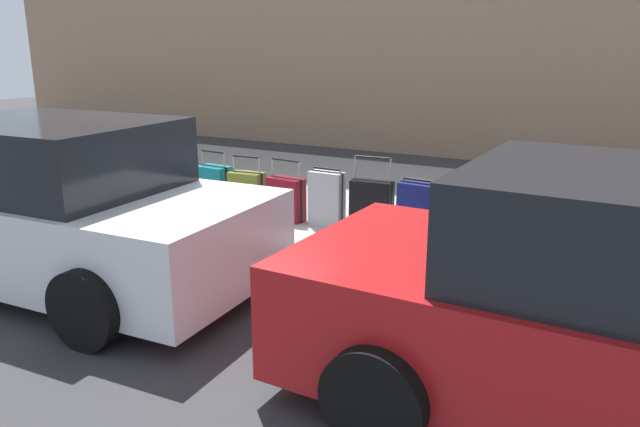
{
  "coord_description": "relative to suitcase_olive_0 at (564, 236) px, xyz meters",
  "views": [
    {
      "loc": [
        -4.51,
        5.35,
        2.25
      ],
      "look_at": [
        -1.61,
        0.13,
        0.59
      ],
      "focal_mm": 34.16,
      "sensor_mm": 36.0,
      "label": 1
    }
  ],
  "objects": [
    {
      "name": "suitcase_olive_0",
      "position": [
        0.0,
        0.0,
        0.0
      ],
      "size": [
        0.38,
        0.24,
        0.76
      ],
      "color": "#59601E",
      "rests_on": "sidewalk_curb"
    },
    {
      "name": "sidewalk_curb",
      "position": [
        3.84,
        -1.57,
        -0.32
      ],
      "size": [
        18.0,
        5.0,
        0.14
      ],
      "primitive_type": "cube",
      "color": "gray",
      "rests_on": "ground_plane"
    },
    {
      "name": "suitcase_black_4",
      "position": [
        2.09,
        0.07,
        0.06
      ],
      "size": [
        0.5,
        0.24,
        0.9
      ],
      "color": "black",
      "rests_on": "sidewalk_curb"
    },
    {
      "name": "suitcase_red_2",
      "position": [
        1.04,
        0.01,
        0.0
      ],
      "size": [
        0.38,
        0.27,
        0.71
      ],
      "color": "red",
      "rests_on": "sidewalk_curb"
    },
    {
      "name": "parked_car_white_1",
      "position": [
        4.31,
        2.59,
        0.35
      ],
      "size": [
        4.38,
        2.24,
        1.57
      ],
      "color": "silver",
      "rests_on": "ground_plane"
    },
    {
      "name": "suitcase_teal_8",
      "position": [
        4.37,
        0.08,
        0.03
      ],
      "size": [
        0.46,
        0.29,
        0.78
      ],
      "color": "#0F606B",
      "rests_on": "sidewalk_curb"
    },
    {
      "name": "suitcase_red_9",
      "position": [
        4.91,
        0.05,
        0.07
      ],
      "size": [
        0.42,
        0.22,
        0.71
      ],
      "color": "red",
      "rests_on": "sidewalk_curb"
    },
    {
      "name": "bollard_post",
      "position": [
        6.48,
        0.23,
        0.11
      ],
      "size": [
        0.14,
        0.14,
        0.72
      ],
      "primitive_type": "cylinder",
      "color": "#333338",
      "rests_on": "sidewalk_curb"
    },
    {
      "name": "fire_hydrant",
      "position": [
        5.82,
        0.08,
        0.12
      ],
      "size": [
        0.39,
        0.21,
        0.72
      ],
      "color": "#D89E0C",
      "rests_on": "sidewalk_curb"
    },
    {
      "name": "suitcase_olive_7",
      "position": [
        3.8,
        0.13,
        0.02
      ],
      "size": [
        0.46,
        0.27,
        0.77
      ],
      "color": "#59601E",
      "rests_on": "sidewalk_curb"
    },
    {
      "name": "suitcase_teal_1",
      "position": [
        0.52,
        0.07,
        0.1
      ],
      "size": [
        0.44,
        0.22,
        0.94
      ],
      "color": "#0F606B",
      "rests_on": "sidewalk_curb"
    },
    {
      "name": "suitcase_silver_5",
      "position": [
        2.66,
        0.1,
        0.08
      ],
      "size": [
        0.43,
        0.19,
        0.72
      ],
      "color": "#9EA0A8",
      "rests_on": "sidewalk_curb"
    },
    {
      "name": "suitcase_maroon_6",
      "position": [
        3.23,
        0.11,
        0.02
      ],
      "size": [
        0.49,
        0.25,
        0.77
      ],
      "color": "maroon",
      "rests_on": "sidewalk_curb"
    },
    {
      "name": "suitcase_navy_3",
      "position": [
        1.53,
        0.12,
        0.08
      ],
      "size": [
        0.4,
        0.23,
        0.71
      ],
      "color": "navy",
      "rests_on": "sidewalk_curb"
    },
    {
      "name": "ground_plane",
      "position": [
        3.84,
        0.93,
        -0.39
      ],
      "size": [
        40.0,
        40.0,
        0.0
      ],
      "primitive_type": "plane",
      "color": "#333335"
    }
  ]
}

